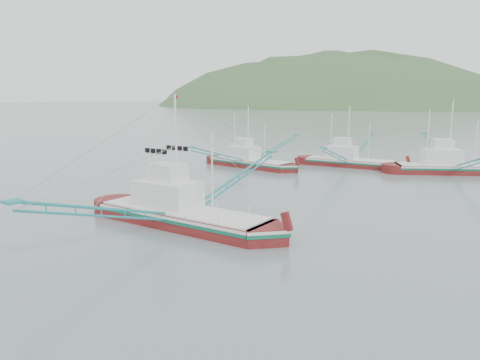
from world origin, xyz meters
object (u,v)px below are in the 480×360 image
Objects in this scene: main_boat at (180,205)px; bg_boat_far at (452,157)px; bg_boat_left at (249,158)px; bg_boat_extra at (349,156)px.

main_boat is 1.17× the size of bg_boat_far.
bg_boat_left is 26.80m from bg_boat_far.
bg_boat_far is (10.03, 39.26, 0.61)m from main_boat.
main_boat is 36.70m from bg_boat_extra.
bg_boat_left is (-13.94, 27.32, -0.29)m from main_boat.
bg_boat_left is 1.00× the size of bg_boat_far.
bg_boat_left is at bearing 173.16° from bg_boat_far.
bg_boat_left and bg_boat_extra have the same top height.
bg_boat_far is at bearing 28.51° from bg_boat_left.
main_boat is 1.18× the size of bg_boat_extra.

